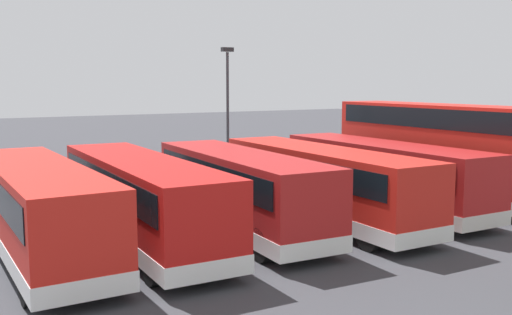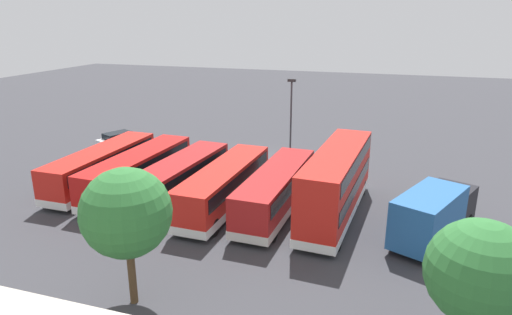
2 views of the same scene
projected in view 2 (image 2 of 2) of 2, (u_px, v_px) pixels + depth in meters
ground_plane at (255, 156)px, 43.05m from camera, size 140.00×140.00×0.00m
bus_double_decker_near_end at (337, 182)px, 29.46m from camera, size 3.34×12.02×4.55m
bus_single_deck_second at (276, 189)px, 30.42m from camera, size 2.99×11.25×2.95m
bus_single_deck_third at (225, 185)px, 31.22m from camera, size 2.97×11.46×2.95m
bus_single_deck_fourth at (181, 178)px, 32.61m from camera, size 3.29×10.74×2.95m
bus_single_deck_fifth at (138, 171)px, 34.05m from camera, size 3.06×11.76×2.95m
bus_single_deck_sixth at (102, 166)px, 35.19m from camera, size 2.70×11.49×2.95m
box_truck_blue at (434, 213)px, 26.51m from camera, size 5.31×7.87×3.20m
car_hatchback_silver at (119, 139)px, 46.35m from camera, size 3.47×4.77×1.43m
lamp_post_tall at (291, 114)px, 40.02m from camera, size 0.70×0.30×7.57m
tree_midleft at (126, 213)px, 19.77m from camera, size 4.04×4.04×6.57m
tree_midright at (480, 273)px, 15.14m from camera, size 3.69×3.69×6.41m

